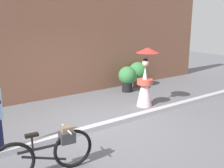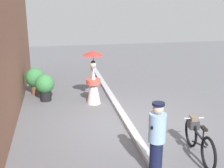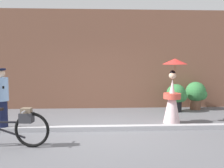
{
  "view_description": "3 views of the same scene",
  "coord_description": "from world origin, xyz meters",
  "px_view_note": "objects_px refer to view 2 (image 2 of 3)",
  "views": [
    {
      "loc": [
        -3.55,
        -5.18,
        2.65
      ],
      "look_at": [
        0.25,
        0.18,
        1.04
      ],
      "focal_mm": 42.11,
      "sensor_mm": 36.0,
      "label": 1
    },
    {
      "loc": [
        -7.51,
        1.95,
        3.48
      ],
      "look_at": [
        0.32,
        0.36,
        1.12
      ],
      "focal_mm": 46.37,
      "sensor_mm": 36.0,
      "label": 2
    },
    {
      "loc": [
        -0.26,
        -6.64,
        1.82
      ],
      "look_at": [
        0.13,
        0.24,
        1.17
      ],
      "focal_mm": 42.5,
      "sensor_mm": 36.0,
      "label": 3
    }
  ],
  "objects_px": {
    "potted_plant_by_door": "(45,85)",
    "potted_plant_small": "(36,79)",
    "bicycle_near_officer": "(198,138)",
    "person_officer": "(157,138)",
    "person_with_parasol": "(93,79)"
  },
  "relations": [
    {
      "from": "potted_plant_by_door",
      "to": "bicycle_near_officer",
      "type": "bearing_deg",
      "value": -142.63
    },
    {
      "from": "bicycle_near_officer",
      "to": "person_officer",
      "type": "distance_m",
      "value": 1.42
    },
    {
      "from": "person_officer",
      "to": "potted_plant_by_door",
      "type": "relative_size",
      "value": 1.66
    },
    {
      "from": "person_with_parasol",
      "to": "potted_plant_small",
      "type": "xyz_separation_m",
      "value": [
        1.46,
        1.99,
        -0.29
      ]
    },
    {
      "from": "person_officer",
      "to": "bicycle_near_officer",
      "type": "bearing_deg",
      "value": -64.09
    },
    {
      "from": "person_officer",
      "to": "potted_plant_small",
      "type": "height_order",
      "value": "person_officer"
    },
    {
      "from": "potted_plant_by_door",
      "to": "potted_plant_small",
      "type": "distance_m",
      "value": 0.91
    },
    {
      "from": "bicycle_near_officer",
      "to": "person_with_parasol",
      "type": "relative_size",
      "value": 0.97
    },
    {
      "from": "person_officer",
      "to": "person_with_parasol",
      "type": "distance_m",
      "value": 4.56
    },
    {
      "from": "person_officer",
      "to": "person_with_parasol",
      "type": "height_order",
      "value": "person_with_parasol"
    },
    {
      "from": "person_officer",
      "to": "potted_plant_small",
      "type": "relative_size",
      "value": 1.58
    },
    {
      "from": "person_officer",
      "to": "potted_plant_small",
      "type": "bearing_deg",
      "value": 23.63
    },
    {
      "from": "person_with_parasol",
      "to": "potted_plant_by_door",
      "type": "relative_size",
      "value": 1.91
    },
    {
      "from": "bicycle_near_officer",
      "to": "person_officer",
      "type": "relative_size",
      "value": 1.11
    },
    {
      "from": "potted_plant_by_door",
      "to": "potted_plant_small",
      "type": "bearing_deg",
      "value": 23.72
    }
  ]
}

